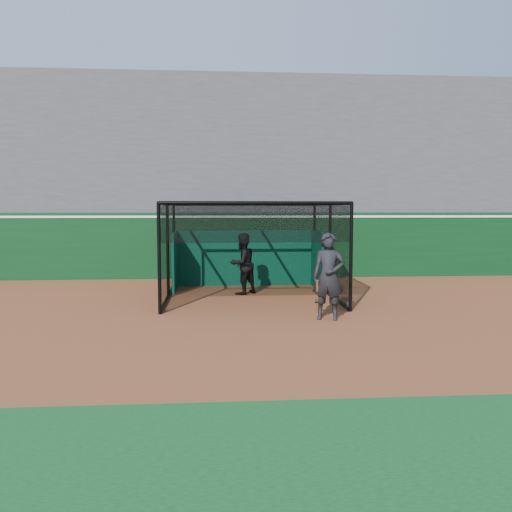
{
  "coord_description": "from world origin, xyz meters",
  "views": [
    {
      "loc": [
        -0.57,
        -12.22,
        2.65
      ],
      "look_at": [
        0.53,
        2.0,
        1.4
      ],
      "focal_mm": 38.0,
      "sensor_mm": 36.0,
      "label": 1
    }
  ],
  "objects": [
    {
      "name": "outfield_wall",
      "position": [
        0.0,
        8.5,
        1.29
      ],
      "size": [
        50.0,
        0.5,
        2.5
      ],
      "color": "#093314",
      "rests_on": "ground"
    },
    {
      "name": "grandstand",
      "position": [
        0.0,
        12.27,
        4.48
      ],
      "size": [
        50.0,
        7.85,
        8.95
      ],
      "color": "#4C4C4F",
      "rests_on": "ground"
    },
    {
      "name": "on_deck_player",
      "position": [
        2.14,
        0.41,
        1.04
      ],
      "size": [
        0.86,
        0.68,
        2.08
      ],
      "color": "black",
      "rests_on": "ground"
    },
    {
      "name": "batting_cage",
      "position": [
        0.49,
        3.94,
        1.39
      ],
      "size": [
        4.96,
        5.18,
        2.8
      ],
      "color": "black",
      "rests_on": "ground"
    },
    {
      "name": "ground",
      "position": [
        0.0,
        0.0,
        0.0
      ],
      "size": [
        120.0,
        120.0,
        0.0
      ],
      "primitive_type": "plane",
      "color": "brown",
      "rests_on": "ground"
    },
    {
      "name": "batter",
      "position": [
        0.3,
        4.45,
        0.95
      ],
      "size": [
        1.17,
        1.14,
        1.89
      ],
      "primitive_type": "imported",
      "rotation": [
        0.0,
        0.0,
        3.84
      ],
      "color": "black",
      "rests_on": "ground"
    }
  ]
}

